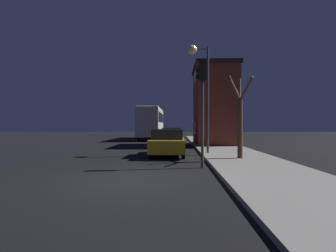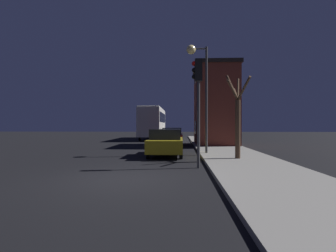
{
  "view_description": "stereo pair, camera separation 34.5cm",
  "coord_description": "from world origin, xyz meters",
  "px_view_note": "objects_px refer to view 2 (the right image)",
  "views": [
    {
      "loc": [
        1.6,
        -8.59,
        1.77
      ],
      "look_at": [
        0.96,
        11.88,
        1.69
      ],
      "focal_mm": 28.0,
      "sensor_mm": 36.0,
      "label": 1
    },
    {
      "loc": [
        1.94,
        -8.58,
        1.77
      ],
      "look_at": [
        0.96,
        11.88,
        1.69
      ],
      "focal_mm": 28.0,
      "sensor_mm": 36.0,
      "label": 2
    }
  ],
  "objects_px": {
    "traffic_light": "(198,90)",
    "car_near_lane": "(166,142)",
    "bare_tree": "(237,117)",
    "car_mid_lane": "(172,136)",
    "bus": "(153,121)",
    "streetlamp": "(198,71)",
    "car_far_lane": "(174,133)"
  },
  "relations": [
    {
      "from": "traffic_light",
      "to": "car_mid_lane",
      "type": "xyz_separation_m",
      "value": [
        -1.45,
        12.38,
        -2.4
      ]
    },
    {
      "from": "car_near_lane",
      "to": "car_mid_lane",
      "type": "height_order",
      "value": "car_near_lane"
    },
    {
      "from": "traffic_light",
      "to": "car_far_lane",
      "type": "relative_size",
      "value": 1.13
    },
    {
      "from": "streetlamp",
      "to": "car_far_lane",
      "type": "relative_size",
      "value": 1.59
    },
    {
      "from": "bare_tree",
      "to": "car_far_lane",
      "type": "xyz_separation_m",
      "value": [
        -3.63,
        19.57,
        -1.41
      ]
    },
    {
      "from": "bare_tree",
      "to": "car_mid_lane",
      "type": "height_order",
      "value": "bare_tree"
    },
    {
      "from": "car_near_lane",
      "to": "bus",
      "type": "bearing_deg",
      "value": 98.47
    },
    {
      "from": "traffic_light",
      "to": "bus",
      "type": "relative_size",
      "value": 0.42
    },
    {
      "from": "traffic_light",
      "to": "bus",
      "type": "xyz_separation_m",
      "value": [
        -4.13,
        21.64,
        -0.93
      ]
    },
    {
      "from": "car_mid_lane",
      "to": "car_far_lane",
      "type": "bearing_deg",
      "value": 90.63
    },
    {
      "from": "streetlamp",
      "to": "car_mid_lane",
      "type": "xyz_separation_m",
      "value": [
        -1.75,
        7.77,
        -4.14
      ]
    },
    {
      "from": "traffic_light",
      "to": "bare_tree",
      "type": "distance_m",
      "value": 3.17
    },
    {
      "from": "streetlamp",
      "to": "bare_tree",
      "type": "relative_size",
      "value": 1.52
    },
    {
      "from": "bare_tree",
      "to": "streetlamp",
      "type": "bearing_deg",
      "value": 125.95
    },
    {
      "from": "bare_tree",
      "to": "car_mid_lane",
      "type": "relative_size",
      "value": 0.9
    },
    {
      "from": "car_mid_lane",
      "to": "car_far_lane",
      "type": "distance_m",
      "value": 9.35
    },
    {
      "from": "car_near_lane",
      "to": "car_mid_lane",
      "type": "relative_size",
      "value": 0.95
    },
    {
      "from": "streetlamp",
      "to": "car_mid_lane",
      "type": "height_order",
      "value": "streetlamp"
    },
    {
      "from": "bus",
      "to": "car_far_lane",
      "type": "height_order",
      "value": "bus"
    },
    {
      "from": "car_far_lane",
      "to": "car_near_lane",
      "type": "bearing_deg",
      "value": -89.96
    },
    {
      "from": "bare_tree",
      "to": "traffic_light",
      "type": "bearing_deg",
      "value": -133.84
    },
    {
      "from": "car_far_lane",
      "to": "streetlamp",
      "type": "bearing_deg",
      "value": -83.82
    },
    {
      "from": "traffic_light",
      "to": "car_near_lane",
      "type": "xyz_separation_m",
      "value": [
        -1.54,
        4.23,
        -2.41
      ]
    },
    {
      "from": "car_near_lane",
      "to": "streetlamp",
      "type": "bearing_deg",
      "value": 11.58
    },
    {
      "from": "streetlamp",
      "to": "car_far_lane",
      "type": "bearing_deg",
      "value": 96.18
    },
    {
      "from": "streetlamp",
      "to": "car_mid_lane",
      "type": "distance_m",
      "value": 8.98
    },
    {
      "from": "car_near_lane",
      "to": "car_mid_lane",
      "type": "bearing_deg",
      "value": 89.36
    },
    {
      "from": "streetlamp",
      "to": "bare_tree",
      "type": "distance_m",
      "value": 4.11
    },
    {
      "from": "car_mid_lane",
      "to": "bus",
      "type": "bearing_deg",
      "value": 106.16
    },
    {
      "from": "car_mid_lane",
      "to": "bare_tree",
      "type": "bearing_deg",
      "value": -70.97
    },
    {
      "from": "bus",
      "to": "streetlamp",
      "type": "bearing_deg",
      "value": -75.41
    },
    {
      "from": "bus",
      "to": "car_near_lane",
      "type": "height_order",
      "value": "bus"
    }
  ]
}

